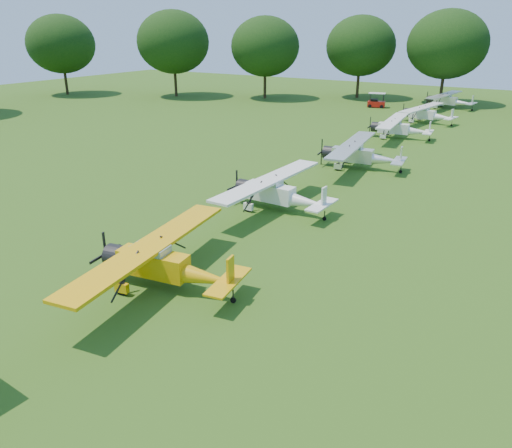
% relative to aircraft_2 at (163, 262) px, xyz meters
% --- Properties ---
extents(ground, '(160.00, 160.00, 0.00)m').
position_rel_aircraft_2_xyz_m(ground, '(-0.47, 6.11, -1.23)').
color(ground, '#285114').
rests_on(ground, ground).
extents(tree_belt, '(137.36, 130.27, 14.52)m').
position_rel_aircraft_2_xyz_m(tree_belt, '(3.11, 6.28, 6.80)').
color(tree_belt, '#2F2012').
rests_on(tree_belt, ground).
extents(aircraft_2, '(6.75, 10.71, 2.10)m').
position_rel_aircraft_2_xyz_m(aircraft_2, '(0.00, 0.00, 0.00)').
color(aircraft_2, '#E1A309').
rests_on(aircraft_2, ground).
extents(aircraft_3, '(6.60, 10.49, 2.07)m').
position_rel_aircraft_2_xyz_m(aircraft_3, '(-0.67, 11.11, -0.02)').
color(aircraft_3, white).
rests_on(aircraft_3, ground).
extents(aircraft_4, '(6.77, 10.75, 2.11)m').
position_rel_aircraft_2_xyz_m(aircraft_4, '(0.13, 22.88, 0.01)').
color(aircraft_4, white).
rests_on(aircraft_4, ground).
extents(aircraft_5, '(6.30, 10.02, 1.97)m').
position_rel_aircraft_2_xyz_m(aircraft_5, '(-0.63, 35.81, -0.08)').
color(aircraft_5, white).
rests_on(aircraft_5, ground).
extents(aircraft_6, '(6.31, 9.99, 1.96)m').
position_rel_aircraft_2_xyz_m(aircraft_6, '(-0.42, 45.99, -0.08)').
color(aircraft_6, white).
rests_on(aircraft_6, ground).
extents(aircraft_7, '(6.62, 10.52, 2.07)m').
position_rel_aircraft_2_xyz_m(aircraft_7, '(-0.60, 58.71, -0.02)').
color(aircraft_7, white).
rests_on(aircraft_7, ground).
extents(golf_cart, '(2.55, 1.88, 1.97)m').
position_rel_aircraft_2_xyz_m(golf_cart, '(-9.34, 54.51, -0.57)').
color(golf_cart, red).
rests_on(golf_cart, ground).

